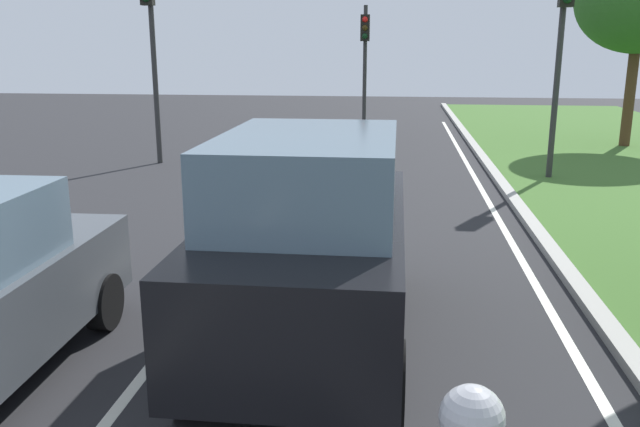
% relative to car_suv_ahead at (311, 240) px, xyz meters
% --- Properties ---
extents(ground_plane, '(60.00, 60.00, 0.00)m').
position_rel_car_suv_ahead_xyz_m(ground_plane, '(-0.83, 5.64, -1.17)').
color(ground_plane, '#262628').
extents(lane_line_center, '(0.12, 32.00, 0.01)m').
position_rel_car_suv_ahead_xyz_m(lane_line_center, '(-1.53, 5.64, -1.16)').
color(lane_line_center, silver).
rests_on(lane_line_center, ground).
extents(lane_line_right_edge, '(0.12, 32.00, 0.01)m').
position_rel_car_suv_ahead_xyz_m(lane_line_right_edge, '(2.77, 5.64, -1.16)').
color(lane_line_right_edge, silver).
rests_on(lane_line_right_edge, ground).
extents(curb_right, '(0.24, 48.00, 0.12)m').
position_rel_car_suv_ahead_xyz_m(curb_right, '(3.27, 5.64, -1.11)').
color(curb_right, '#9E9B93').
rests_on(curb_right, ground).
extents(car_suv_ahead, '(1.97, 4.50, 2.28)m').
position_rel_car_suv_ahead_xyz_m(car_suv_ahead, '(0.00, 0.00, 0.00)').
color(car_suv_ahead, black).
rests_on(car_suv_ahead, ground).
extents(traffic_light_near_right, '(0.32, 0.50, 5.03)m').
position_rel_car_suv_ahead_xyz_m(traffic_light_near_right, '(4.50, 9.46, 2.26)').
color(traffic_light_near_right, '#2D2D2D').
rests_on(traffic_light_near_right, ground).
extents(traffic_light_overhead_left, '(0.32, 0.50, 5.31)m').
position_rel_car_suv_ahead_xyz_m(traffic_light_overhead_left, '(-5.57, 10.57, 2.39)').
color(traffic_light_overhead_left, '#2D2D2D').
rests_on(traffic_light_overhead_left, ground).
extents(traffic_light_far_median, '(0.32, 0.50, 4.49)m').
position_rel_car_suv_ahead_xyz_m(traffic_light_far_median, '(-0.36, 17.52, 1.83)').
color(traffic_light_far_median, '#2D2D2D').
rests_on(traffic_light_far_median, ground).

